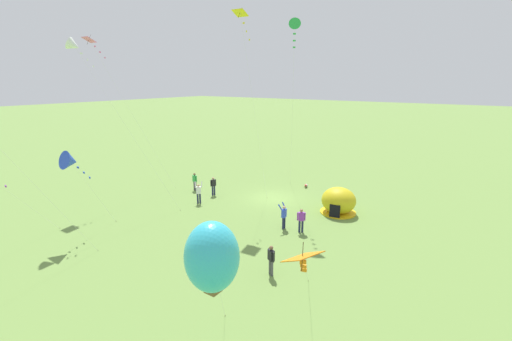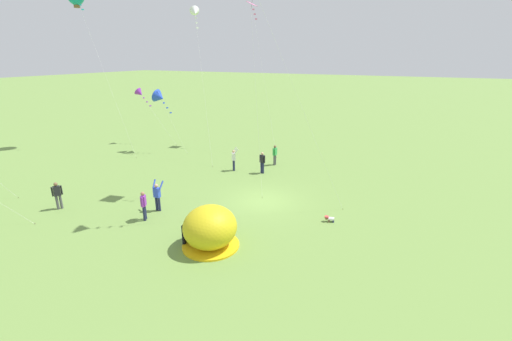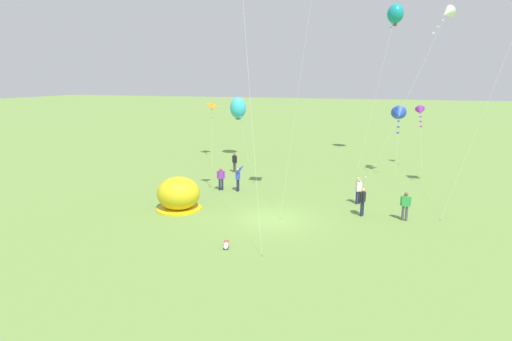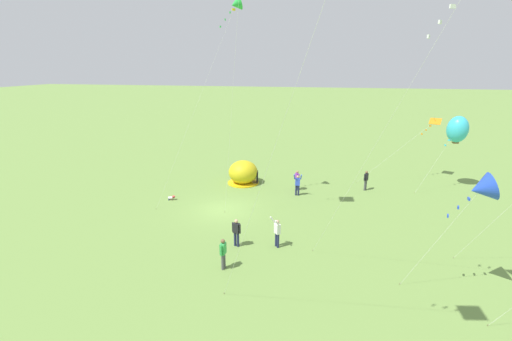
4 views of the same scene
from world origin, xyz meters
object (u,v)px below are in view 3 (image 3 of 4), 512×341
object	(u,v)px
kite_blue	(399,115)
kite_purple	(420,111)
person_near_tent	(359,189)
person_strolling	(363,200)
kite_teal	(395,14)
person_flying_kite	(238,178)
toddler_crawling	(226,245)
person_far_back	(221,178)
kite_cyan	(238,108)
kite_white	(447,13)
person_center_field	(405,205)
popup_tent	(179,194)
person_with_toddler	(235,162)
kite_orange	(212,108)

from	to	relation	value
kite_blue	kite_purple	xyz separation A→B (m)	(1.91, 4.28, -0.01)
person_near_tent	kite_blue	bearing A→B (deg)	75.79
person_strolling	kite_teal	world-z (taller)	kite_teal
person_flying_kite	kite_teal	world-z (taller)	kite_teal
toddler_crawling	person_far_back	bearing A→B (deg)	114.57
kite_teal	kite_cyan	size ratio (longest dim) A/B	2.43
person_far_back	kite_blue	bearing A→B (deg)	36.11
person_strolling	kite_white	distance (m)	15.30
person_center_field	person_flying_kite	distance (m)	11.78
popup_tent	person_strolling	bearing A→B (deg)	11.92
person_far_back	person_flying_kite	size ratio (longest dim) A/B	0.91
kite_teal	kite_blue	distance (m)	12.30
person_with_toddler	person_center_field	bearing A→B (deg)	-31.13
popup_tent	toddler_crawling	distance (m)	6.95
kite_white	person_strolling	bearing A→B (deg)	-117.05
kite_cyan	kite_blue	distance (m)	16.28
person_with_toddler	kite_white	xyz separation A→B (m)	(16.00, 0.54, 11.62)
person_center_field	kite_orange	distance (m)	23.85
kite_orange	person_center_field	bearing A→B (deg)	-37.48
person_near_tent	kite_orange	bearing A→B (deg)	143.09
person_center_field	kite_purple	distance (m)	16.46
kite_cyan	kite_orange	world-z (taller)	kite_cyan
person_strolling	kite_white	bearing A→B (deg)	62.95
person_center_field	kite_orange	xyz separation A→B (m)	(-18.63, 14.28, 4.23)
person_far_back	person_with_toddler	xyz separation A→B (m)	(-1.15, 5.74, 0.00)
popup_tent	kite_orange	bearing A→B (deg)	107.20
person_center_field	person_flying_kite	world-z (taller)	person_flying_kite
kite_cyan	kite_purple	distance (m)	17.68
person_with_toddler	kite_purple	size ratio (longest dim) A/B	0.30
person_strolling	kite_purple	size ratio (longest dim) A/B	0.30
person_flying_kite	kite_purple	size ratio (longest dim) A/B	0.33
popup_tent	person_center_field	distance (m)	13.69
kite_teal	kite_purple	world-z (taller)	kite_teal
kite_cyan	kite_blue	bearing A→B (deg)	-14.36
person_flying_kite	kite_blue	world-z (taller)	kite_blue
popup_tent	person_near_tent	xyz separation A→B (m)	(10.68, 4.69, 0.00)
popup_tent	kite_purple	distance (m)	23.84
person_strolling	kite_teal	bearing A→B (deg)	86.95
person_center_field	kite_cyan	size ratio (longest dim) A/B	0.28
person_far_back	kite_teal	world-z (taller)	kite_teal
person_strolling	person_with_toddler	distance (m)	14.18
person_far_back	kite_white	world-z (taller)	kite_white
toddler_crawling	person_flying_kite	world-z (taller)	person_flying_kite
popup_tent	kite_white	size ratio (longest dim) A/B	0.21
person_strolling	person_flying_kite	world-z (taller)	person_flying_kite
person_far_back	person_flying_kite	bearing A→B (deg)	6.80
person_near_tent	kite_purple	xyz separation A→B (m)	(4.23, 13.44, 4.18)
kite_blue	kite_cyan	bearing A→B (deg)	165.64
person_flying_kite	kite_teal	bearing A→B (deg)	59.39
popup_tent	kite_purple	world-z (taller)	kite_purple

